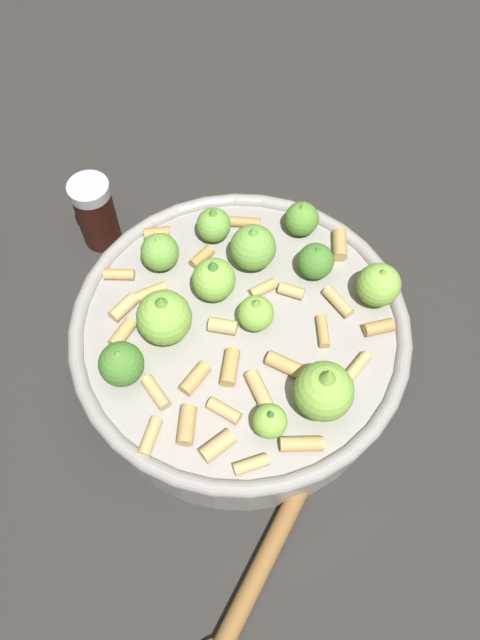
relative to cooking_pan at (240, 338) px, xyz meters
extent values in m
plane|color=#2D2B28|center=(0.00, 0.00, -0.04)|extent=(2.40, 2.40, 0.00)
cylinder|color=#9E9993|center=(0.00, 0.00, -0.01)|extent=(0.28, 0.28, 0.07)
torus|color=#9E9993|center=(0.00, 0.00, 0.02)|extent=(0.29, 0.29, 0.01)
sphere|color=#8CC64C|center=(0.00, 0.12, 0.04)|extent=(0.04, 0.04, 0.04)
cone|color=#75B247|center=(0.00, 0.12, 0.06)|extent=(0.02, 0.02, 0.01)
sphere|color=#75B247|center=(-0.08, -0.05, 0.04)|extent=(0.03, 0.03, 0.03)
cone|color=#8CC64C|center=(-0.08, -0.05, 0.06)|extent=(0.01, 0.01, 0.01)
sphere|color=#8CC64C|center=(-0.04, -0.01, 0.04)|extent=(0.04, 0.04, 0.04)
cone|color=#4C8933|center=(-0.04, -0.01, 0.06)|extent=(0.02, 0.02, 0.02)
sphere|color=#8CC64C|center=(0.09, 0.00, 0.04)|extent=(0.03, 0.03, 0.03)
cone|color=#4C8933|center=(0.09, 0.00, 0.05)|extent=(0.01, 0.01, 0.01)
sphere|color=#8CC64C|center=(0.01, 0.01, 0.04)|extent=(0.03, 0.03, 0.03)
cone|color=#75B247|center=(0.01, 0.01, 0.05)|extent=(0.02, 0.02, 0.01)
sphere|color=#8CC64C|center=(-0.01, -0.06, 0.05)|extent=(0.05, 0.05, 0.05)
cone|color=#609E38|center=(-0.01, -0.06, 0.07)|extent=(0.02, 0.02, 0.02)
sphere|color=#75B247|center=(-0.06, 0.03, 0.04)|extent=(0.04, 0.04, 0.04)
cone|color=#75B247|center=(-0.06, 0.03, 0.06)|extent=(0.02, 0.02, 0.02)
sphere|color=#4C8933|center=(-0.04, 0.08, 0.04)|extent=(0.03, 0.03, 0.03)
cone|color=#4C8933|center=(-0.04, 0.08, 0.05)|extent=(0.02, 0.02, 0.01)
sphere|color=#8CC64C|center=(0.08, 0.04, 0.05)|extent=(0.05, 0.05, 0.05)
cone|color=#8CC64C|center=(0.08, 0.04, 0.07)|extent=(0.02, 0.02, 0.02)
sphere|color=#75B247|center=(-0.10, 0.00, 0.04)|extent=(0.03, 0.03, 0.03)
cone|color=#609E38|center=(-0.10, 0.00, 0.05)|extent=(0.01, 0.01, 0.01)
sphere|color=#4C8933|center=(0.02, -0.10, 0.04)|extent=(0.04, 0.04, 0.04)
cone|color=#75B247|center=(0.02, -0.10, 0.06)|extent=(0.01, 0.01, 0.01)
sphere|color=#609E38|center=(-0.09, 0.08, 0.04)|extent=(0.03, 0.03, 0.03)
cone|color=#8CC64C|center=(-0.09, 0.08, 0.06)|extent=(0.01, 0.01, 0.01)
cylinder|color=tan|center=(0.03, 0.07, 0.03)|extent=(0.03, 0.01, 0.01)
cylinder|color=tan|center=(-0.07, -0.09, 0.03)|extent=(0.02, 0.03, 0.01)
cylinder|color=tan|center=(0.10, -0.04, 0.03)|extent=(0.02, 0.03, 0.01)
cylinder|color=tan|center=(0.06, 0.00, 0.03)|extent=(0.03, 0.02, 0.01)
cylinder|color=tan|center=(0.12, 0.02, 0.03)|extent=(0.02, 0.03, 0.01)
cylinder|color=tan|center=(-0.02, 0.05, 0.03)|extent=(0.02, 0.02, 0.01)
cylinder|color=tan|center=(0.05, -0.08, 0.03)|extent=(0.03, 0.02, 0.01)
cylinder|color=tan|center=(0.01, 0.09, 0.03)|extent=(0.03, 0.02, 0.01)
cylinder|color=tan|center=(0.08, -0.09, 0.03)|extent=(0.03, 0.02, 0.01)
cylinder|color=tan|center=(0.05, 0.03, 0.03)|extent=(0.03, 0.03, 0.01)
cylinder|color=tan|center=(-0.04, -0.09, 0.03)|extent=(0.02, 0.03, 0.01)
cylinder|color=tan|center=(-0.11, -0.05, 0.03)|extent=(0.01, 0.02, 0.01)
cylinder|color=tan|center=(0.08, -0.06, 0.03)|extent=(0.03, 0.02, 0.01)
cylinder|color=tan|center=(0.06, 0.08, 0.03)|extent=(0.03, 0.03, 0.01)
cylinder|color=tan|center=(-0.10, 0.03, 0.03)|extent=(0.02, 0.03, 0.01)
cylinder|color=tan|center=(0.04, -0.05, 0.03)|extent=(0.03, 0.03, 0.01)
cylinder|color=tan|center=(0.07, -0.03, 0.03)|extent=(0.03, 0.03, 0.01)
cylinder|color=tan|center=(0.03, 0.11, 0.03)|extent=(0.01, 0.02, 0.01)
cylinder|color=tan|center=(-0.07, -0.02, 0.03)|extent=(0.02, 0.03, 0.01)
cylinder|color=tan|center=(0.12, -0.02, 0.03)|extent=(0.01, 0.03, 0.01)
cylinder|color=tan|center=(-0.05, -0.07, 0.03)|extent=(0.02, 0.03, 0.01)
cylinder|color=tan|center=(-0.06, 0.11, 0.03)|extent=(0.03, 0.02, 0.01)
cylinder|color=tan|center=(0.04, -0.02, 0.03)|extent=(0.03, 0.02, 0.01)
cylinder|color=tan|center=(0.00, -0.02, 0.03)|extent=(0.02, 0.03, 0.01)
cylinder|color=tan|center=(-0.03, 0.03, 0.03)|extent=(0.02, 0.03, 0.01)
cylinder|color=tan|center=(-0.01, -0.10, 0.03)|extent=(0.03, 0.03, 0.01)
cylinder|color=#33140F|center=(-0.18, -0.11, -0.01)|extent=(0.04, 0.04, 0.07)
cylinder|color=silver|center=(-0.18, -0.11, 0.03)|extent=(0.04, 0.04, 0.01)
cylinder|color=olive|center=(0.15, 0.00, -0.04)|extent=(0.17, 0.16, 0.02)
camera|label=1|loc=(0.25, -0.06, 0.48)|focal=34.62mm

